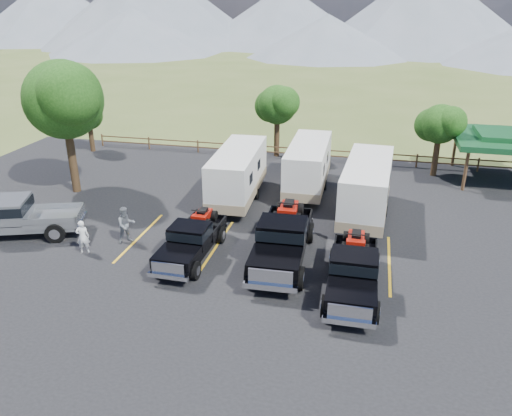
% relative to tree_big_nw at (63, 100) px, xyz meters
% --- Properties ---
extents(ground, '(320.00, 320.00, 0.00)m').
position_rel_tree_big_nw_xyz_m(ground, '(12.55, -9.03, -5.60)').
color(ground, '#475825').
rests_on(ground, ground).
extents(asphalt_lot, '(44.00, 34.00, 0.04)m').
position_rel_tree_big_nw_xyz_m(asphalt_lot, '(12.55, -6.03, -5.58)').
color(asphalt_lot, black).
rests_on(asphalt_lot, ground).
extents(stall_lines, '(12.12, 5.50, 0.01)m').
position_rel_tree_big_nw_xyz_m(stall_lines, '(12.55, -5.03, -5.55)').
color(stall_lines, gold).
rests_on(stall_lines, asphalt_lot).
extents(tree_big_nw, '(5.54, 5.18, 7.84)m').
position_rel_tree_big_nw_xyz_m(tree_big_nw, '(0.00, 0.00, 0.00)').
color(tree_big_nw, '#321E13').
rests_on(tree_big_nw, ground).
extents(tree_ne_a, '(3.11, 2.92, 4.76)m').
position_rel_tree_big_nw_xyz_m(tree_ne_a, '(21.52, 7.99, -2.11)').
color(tree_ne_a, '#321E13').
rests_on(tree_ne_a, ground).
extents(tree_north, '(3.46, 3.24, 5.25)m').
position_rel_tree_big_nw_xyz_m(tree_north, '(10.52, 9.99, -1.76)').
color(tree_north, '#321E13').
rests_on(tree_north, ground).
extents(tree_nw_small, '(2.59, 2.43, 3.85)m').
position_rel_tree_big_nw_xyz_m(tree_nw_small, '(-3.48, 7.99, -2.81)').
color(tree_nw_small, '#321E13').
rests_on(tree_nw_small, ground).
extents(rail_fence, '(36.12, 0.12, 1.00)m').
position_rel_tree_big_nw_xyz_m(rail_fence, '(14.55, 9.47, -4.99)').
color(rail_fence, brown).
rests_on(rail_fence, ground).
extents(pavilion, '(6.20, 6.20, 3.22)m').
position_rel_tree_big_nw_xyz_m(pavilion, '(25.55, 7.97, -2.81)').
color(pavilion, brown).
rests_on(pavilion, ground).
extents(mountain_range, '(209.00, 71.00, 20.00)m').
position_rel_tree_big_nw_xyz_m(mountain_range, '(4.92, 96.95, 2.28)').
color(mountain_range, slate).
rests_on(mountain_range, ground).
extents(rig_left, '(2.01, 5.49, 1.82)m').
position_rel_tree_big_nw_xyz_m(rig_left, '(9.78, -6.29, -4.68)').
color(rig_left, black).
rests_on(rig_left, asphalt_lot).
extents(rig_center, '(2.55, 6.78, 2.24)m').
position_rel_tree_big_nw_xyz_m(rig_center, '(13.84, -5.70, -4.48)').
color(rig_center, black).
rests_on(rig_center, asphalt_lot).
extents(rig_right, '(2.13, 5.92, 1.97)m').
position_rel_tree_big_nw_xyz_m(rig_right, '(17.03, -7.59, -4.61)').
color(rig_right, black).
rests_on(rig_right, asphalt_lot).
extents(trailer_left, '(2.56, 8.60, 2.98)m').
position_rel_tree_big_nw_xyz_m(trailer_left, '(10.02, 0.83, -3.99)').
color(trailer_left, white).
rests_on(trailer_left, asphalt_lot).
extents(trailer_center, '(2.27, 8.42, 2.93)m').
position_rel_tree_big_nw_xyz_m(trailer_center, '(13.74, 3.32, -4.02)').
color(trailer_center, white).
rests_on(trailer_center, asphalt_lot).
extents(trailer_right, '(2.68, 8.81, 3.05)m').
position_rel_tree_big_nw_xyz_m(trailer_right, '(17.28, 0.04, -3.96)').
color(trailer_right, white).
rests_on(trailer_right, asphalt_lot).
extents(pickup_silver, '(6.78, 4.12, 1.94)m').
position_rel_tree_big_nw_xyz_m(pickup_silver, '(0.61, -6.21, -4.55)').
color(pickup_silver, gray).
rests_on(pickup_silver, asphalt_lot).
extents(person_a, '(0.69, 0.59, 1.61)m').
position_rel_tree_big_nw_xyz_m(person_a, '(4.77, -7.10, -4.75)').
color(person_a, white).
rests_on(person_a, asphalt_lot).
extents(person_b, '(1.11, 1.10, 1.81)m').
position_rel_tree_big_nw_xyz_m(person_b, '(6.22, -5.64, -4.65)').
color(person_b, slate).
rests_on(person_b, asphalt_lot).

